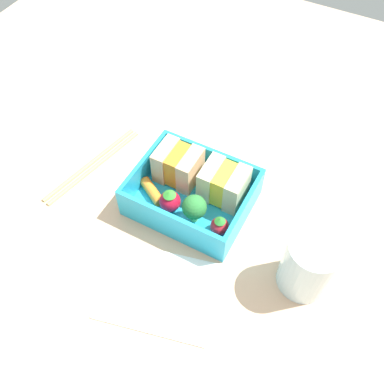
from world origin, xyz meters
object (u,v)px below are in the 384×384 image
(sandwich_left, at_px, (178,165))
(folded_napkin, at_px, (160,290))
(carrot_stick_far_left, at_px, (152,191))
(sandwich_center_left, at_px, (224,184))
(chopstick_pair, at_px, (92,164))
(drinking_glass, at_px, (309,265))
(strawberry_far_left, at_px, (170,201))
(broccoli_floret, at_px, (194,207))
(strawberry_left, at_px, (220,226))

(sandwich_left, bearing_deg, folded_napkin, -68.61)
(carrot_stick_far_left, distance_m, folded_napkin, 0.15)
(sandwich_left, height_order, carrot_stick_far_left, sandwich_left)
(sandwich_center_left, xyz_separation_m, chopstick_pair, (-0.21, -0.04, -0.04))
(sandwich_center_left, distance_m, drinking_glass, 0.16)
(sandwich_left, xyz_separation_m, folded_napkin, (0.06, -0.17, -0.04))
(strawberry_far_left, height_order, broccoli_floret, broccoli_floret)
(carrot_stick_far_left, bearing_deg, strawberry_far_left, -12.21)
(chopstick_pair, distance_m, folded_napkin, 0.24)
(carrot_stick_far_left, bearing_deg, chopstick_pair, 174.75)
(carrot_stick_far_left, height_order, chopstick_pair, carrot_stick_far_left)
(sandwich_center_left, height_order, folded_napkin, sandwich_center_left)
(sandwich_center_left, xyz_separation_m, broccoli_floret, (-0.02, -0.06, 0.00))
(strawberry_far_left, height_order, chopstick_pair, strawberry_far_left)
(carrot_stick_far_left, xyz_separation_m, broccoli_floret, (0.07, -0.01, 0.02))
(sandwich_left, distance_m, folded_napkin, 0.18)
(sandwich_center_left, distance_m, carrot_stick_far_left, 0.10)
(chopstick_pair, distance_m, drinking_glass, 0.36)
(strawberry_left, bearing_deg, carrot_stick_far_left, 174.93)
(chopstick_pair, height_order, folded_napkin, chopstick_pair)
(carrot_stick_far_left, xyz_separation_m, strawberry_left, (0.11, -0.01, 0.01))
(broccoli_floret, distance_m, chopstick_pair, 0.19)
(sandwich_left, height_order, strawberry_far_left, sandwich_left)
(sandwich_left, distance_m, strawberry_left, 0.11)
(drinking_glass, xyz_separation_m, folded_napkin, (-0.15, -0.10, -0.04))
(sandwich_left, relative_size, carrot_stick_far_left, 1.31)
(carrot_stick_far_left, height_order, strawberry_left, strawberry_left)
(strawberry_left, xyz_separation_m, chopstick_pair, (-0.23, 0.02, -0.02))
(sandwich_center_left, height_order, strawberry_left, sandwich_center_left)
(broccoli_floret, bearing_deg, drinking_glass, -3.71)
(sandwich_center_left, distance_m, chopstick_pair, 0.21)
(sandwich_left, xyz_separation_m, strawberry_far_left, (0.02, -0.05, -0.01))
(sandwich_center_left, height_order, chopstick_pair, sandwich_center_left)
(sandwich_left, bearing_deg, chopstick_pair, -164.81)
(chopstick_pair, xyz_separation_m, folded_napkin, (0.20, -0.13, -0.00))
(strawberry_left, xyz_separation_m, drinking_glass, (0.12, -0.01, 0.02))
(sandwich_left, relative_size, sandwich_center_left, 1.00)
(chopstick_pair, relative_size, drinking_glass, 2.11)
(sandwich_center_left, height_order, broccoli_floret, sandwich_center_left)
(sandwich_center_left, xyz_separation_m, folded_napkin, (-0.01, -0.17, -0.04))
(sandwich_center_left, bearing_deg, chopstick_pair, -170.04)
(broccoli_floret, relative_size, drinking_glass, 0.53)
(sandwich_left, height_order, drinking_glass, drinking_glass)
(strawberry_left, distance_m, chopstick_pair, 0.23)
(sandwich_center_left, height_order, drinking_glass, drinking_glass)
(carrot_stick_far_left, height_order, broccoli_floret, broccoli_floret)
(carrot_stick_far_left, bearing_deg, sandwich_center_left, 27.55)
(drinking_glass, bearing_deg, strawberry_far_left, 176.71)
(sandwich_left, relative_size, chopstick_pair, 0.33)
(strawberry_far_left, relative_size, broccoli_floret, 0.78)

